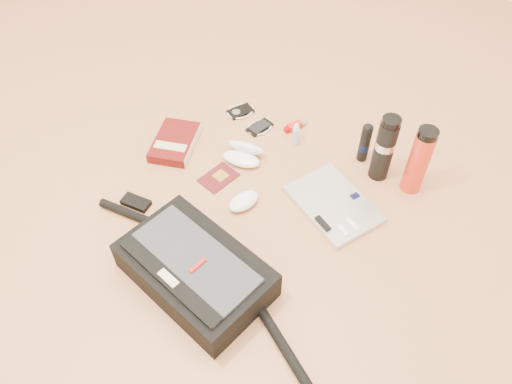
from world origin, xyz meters
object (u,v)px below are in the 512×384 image
Objects in this scene: messenger_bag at (194,270)px; laptop at (333,204)px; book at (175,142)px; thermos_red at (419,161)px; thermos_black at (384,148)px.

messenger_bag is 2.54× the size of laptop.
thermos_red is (0.81, 0.35, 0.11)m from book.
thermos_black is (0.05, 0.23, 0.12)m from laptop.
thermos_red is at bearing 70.60° from messenger_bag.
thermos_red reaches higher than book.
laptop is at bearing 76.13° from messenger_bag.
thermos_black is at bearing 1.28° from book.
thermos_red is at bearing 7.00° from thermos_black.
messenger_bag is 0.54m from laptop.
thermos_red reaches higher than thermos_black.
thermos_black is at bearing -173.00° from thermos_red.
thermos_black is (0.69, 0.34, 0.11)m from book.
laptop is 0.65m from book.
laptop is 1.34× the size of thermos_red.
messenger_bag is at bearing -89.45° from laptop.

